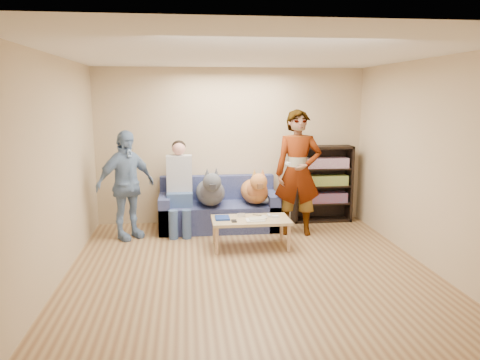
{
  "coord_description": "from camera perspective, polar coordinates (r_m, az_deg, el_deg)",
  "views": [
    {
      "loc": [
        -0.77,
        -5.34,
        2.14
      ],
      "look_at": [
        0.0,
        1.2,
        0.95
      ],
      "focal_mm": 35.0,
      "sensor_mm": 36.0,
      "label": 1
    }
  ],
  "objects": [
    {
      "name": "coffee_table",
      "position": [
        6.66,
        1.31,
        -5.13
      ],
      "size": [
        1.1,
        0.6,
        0.42
      ],
      "color": "tan",
      "rests_on": "ground"
    },
    {
      "name": "controller_b",
      "position": [
        6.72,
        4.33,
        -4.47
      ],
      "size": [
        0.09,
        0.06,
        0.03
      ],
      "primitive_type": "cube",
      "color": "white",
      "rests_on": "coffee_table"
    },
    {
      "name": "papers",
      "position": [
        6.56,
        1.87,
        -4.89
      ],
      "size": [
        0.26,
        0.2,
        0.02
      ],
      "primitive_type": "cube",
      "color": "silver",
      "rests_on": "coffee_table"
    },
    {
      "name": "headphone_cup_a",
      "position": [
        6.66,
        3.04,
        -4.64
      ],
      "size": [
        0.07,
        0.07,
        0.02
      ],
      "primitive_type": "cylinder",
      "color": "silver",
      "rests_on": "coffee_table"
    },
    {
      "name": "pen_black",
      "position": [
        6.84,
        2.1,
        -4.29
      ],
      "size": [
        0.13,
        0.08,
        0.01
      ],
      "primitive_type": "cylinder",
      "rotation": [
        0.0,
        1.57,
        -0.52
      ],
      "color": "black",
      "rests_on": "coffee_table"
    },
    {
      "name": "controller_a",
      "position": [
        6.79,
        3.54,
        -4.32
      ],
      "size": [
        0.04,
        0.13,
        0.03
      ],
      "primitive_type": "cube",
      "color": "silver",
      "rests_on": "coffee_table"
    },
    {
      "name": "ceiling",
      "position": [
        5.41,
        1.53,
        15.13
      ],
      "size": [
        5.0,
        5.0,
        0.0
      ],
      "primitive_type": "plane",
      "rotation": [
        3.14,
        0.0,
        0.0
      ],
      "color": "white",
      "rests_on": "ground"
    },
    {
      "name": "camera_silver",
      "position": [
        6.74,
        0.16,
        -4.31
      ],
      "size": [
        0.11,
        0.06,
        0.05
      ],
      "primitive_type": "cube",
      "color": "silver",
      "rests_on": "coffee_table"
    },
    {
      "name": "blanket",
      "position": [
        7.56,
        3.09,
        -2.3
      ],
      "size": [
        0.41,
        0.35,
        0.14
      ],
      "primitive_type": "ellipsoid",
      "color": "#A5A5A9",
      "rests_on": "sofa"
    },
    {
      "name": "ground",
      "position": [
        5.8,
        1.41,
        -11.4
      ],
      "size": [
        5.0,
        5.0,
        0.0
      ],
      "primitive_type": "plane",
      "color": "brown",
      "rests_on": "ground"
    },
    {
      "name": "wall_right",
      "position": [
        6.19,
        22.58,
        1.66
      ],
      "size": [
        0.0,
        5.0,
        5.0
      ],
      "primitive_type": "plane",
      "rotation": [
        1.57,
        0.0,
        -1.57
      ],
      "color": "tan",
      "rests_on": "ground"
    },
    {
      "name": "wallet",
      "position": [
        6.5,
        -0.73,
        -5.02
      ],
      "size": [
        0.07,
        0.12,
        0.02
      ],
      "primitive_type": "cube",
      "color": "black",
      "rests_on": "coffee_table"
    },
    {
      "name": "headphone_cup_b",
      "position": [
        6.74,
        2.93,
        -4.47
      ],
      "size": [
        0.07,
        0.07,
        0.02
      ],
      "primitive_type": "cylinder",
      "color": "silver",
      "rests_on": "coffee_table"
    },
    {
      "name": "notebook_blue",
      "position": [
        6.65,
        -2.17,
        -4.63
      ],
      "size": [
        0.2,
        0.26,
        0.03
      ],
      "primitive_type": "cube",
      "color": "navy",
      "rests_on": "coffee_table"
    },
    {
      "name": "person_standing_left",
      "position": [
        7.2,
        -13.75,
        -0.61
      ],
      "size": [
        1.01,
        0.91,
        1.64
      ],
      "primitive_type": "imported",
      "rotation": [
        0.0,
        0.0,
        0.66
      ],
      "color": "#7B92C6",
      "rests_on": "ground"
    },
    {
      "name": "wall_left",
      "position": [
        5.6,
        -21.96,
        0.88
      ],
      "size": [
        0.0,
        5.0,
        5.0
      ],
      "primitive_type": "plane",
      "rotation": [
        1.57,
        0.0,
        1.57
      ],
      "color": "tan",
      "rests_on": "ground"
    },
    {
      "name": "sofa",
      "position": [
        7.68,
        -2.64,
        -3.78
      ],
      "size": [
        1.9,
        0.85,
        0.82
      ],
      "color": "#515B93",
      "rests_on": "ground"
    },
    {
      "name": "person_standing_right",
      "position": [
        7.25,
        7.06,
        0.87
      ],
      "size": [
        0.77,
        0.57,
        1.93
      ],
      "primitive_type": "imported",
      "rotation": [
        0.0,
        0.0,
        -0.16
      ],
      "color": "gray",
      "rests_on": "ground"
    },
    {
      "name": "pen_orange",
      "position": [
        6.49,
        1.33,
        -5.07
      ],
      "size": [
        0.13,
        0.06,
        0.01
      ],
      "primitive_type": "cylinder",
      "rotation": [
        0.0,
        1.57,
        0.35
      ],
      "color": "orange",
      "rests_on": "coffee_table"
    },
    {
      "name": "wall_front",
      "position": [
        3.06,
        8.15,
        -5.79
      ],
      "size": [
        4.5,
        0.0,
        4.5
      ],
      "primitive_type": "plane",
      "rotation": [
        -1.57,
        0.0,
        0.0
      ],
      "color": "tan",
      "rests_on": "ground"
    },
    {
      "name": "held_controller",
      "position": [
        6.99,
        5.89,
        2.03
      ],
      "size": [
        0.07,
        0.14,
        0.03
      ],
      "primitive_type": "cube",
      "rotation": [
        0.0,
        0.0,
        0.18
      ],
      "color": "silver",
      "rests_on": "person_standing_right"
    },
    {
      "name": "person_seated",
      "position": [
        7.43,
        -7.39,
        -0.44
      ],
      "size": [
        0.4,
        0.73,
        1.47
      ],
      "color": "#405F8C",
      "rests_on": "sofa"
    },
    {
      "name": "dog_gray",
      "position": [
        7.38,
        -3.6,
        -1.33
      ],
      "size": [
        0.46,
        1.27,
        0.66
      ],
      "color": "#474A51",
      "rests_on": "sofa"
    },
    {
      "name": "wall_back",
      "position": [
        7.92,
        -1.1,
        4.15
      ],
      "size": [
        4.5,
        0.0,
        4.5
      ],
      "primitive_type": "plane",
      "rotation": [
        1.57,
        0.0,
        0.0
      ],
      "color": "tan",
      "rests_on": "ground"
    },
    {
      "name": "magazine",
      "position": [
        6.58,
        2.1,
        -4.72
      ],
      "size": [
        0.22,
        0.17,
        0.01
      ],
      "primitive_type": "cube",
      "color": "#BCB596",
      "rests_on": "coffee_table"
    },
    {
      "name": "dog_tan",
      "position": [
        7.5,
        1.86,
        -1.23
      ],
      "size": [
        0.43,
        1.18,
        0.63
      ],
      "color": "#C36E3B",
      "rests_on": "sofa"
    },
    {
      "name": "bookshelf",
      "position": [
        8.14,
        9.96,
        -0.25
      ],
      "size": [
        1.0,
        0.34,
        1.3
      ],
      "color": "black",
      "rests_on": "ground"
    }
  ]
}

